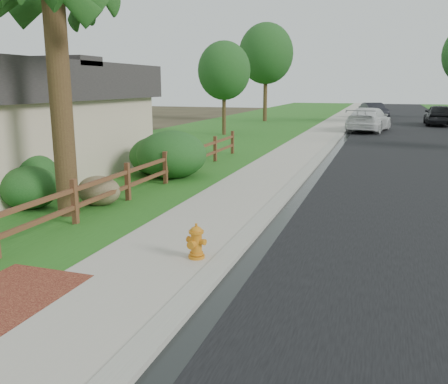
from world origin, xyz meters
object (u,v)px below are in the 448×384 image
(fire_hydrant, at_px, (196,242))
(dark_car_mid, at_px, (439,115))
(ranch_fence, at_px, (148,173))
(white_suv, at_px, (369,119))

(fire_hydrant, bearing_deg, dark_car_mid, 78.03)
(ranch_fence, bearing_deg, fire_hydrant, -54.42)
(ranch_fence, relative_size, fire_hydrant, 26.03)
(white_suv, bearing_deg, dark_car_mid, -116.54)
(ranch_fence, height_order, dark_car_mid, dark_car_mid)
(fire_hydrant, bearing_deg, ranch_fence, 125.58)
(fire_hydrant, distance_m, dark_car_mid, 34.66)
(fire_hydrant, height_order, white_suv, white_suv)
(ranch_fence, xyz_separation_m, dark_car_mid, (10.69, 29.01, 0.24))
(ranch_fence, bearing_deg, dark_car_mid, 69.78)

